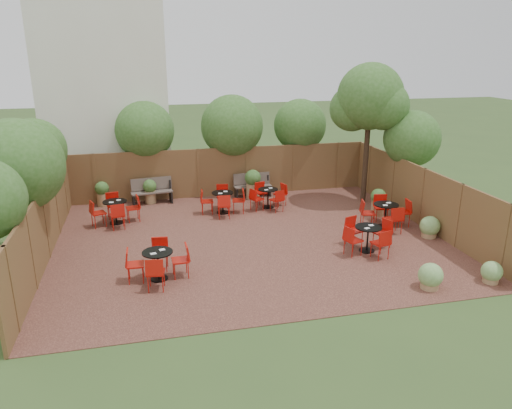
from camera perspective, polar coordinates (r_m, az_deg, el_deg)
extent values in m
plane|color=#354F23|center=(15.45, -0.72, -4.17)|extent=(80.00, 80.00, 0.00)
cube|color=#371E16|center=(15.44, -0.72, -4.14)|extent=(12.00, 10.00, 0.02)
cube|color=brown|center=(19.82, -3.88, 3.83)|extent=(12.00, 0.08, 2.00)
cube|color=brown|center=(15.06, -23.63, -2.26)|extent=(0.08, 10.00, 2.00)
cube|color=brown|center=(17.35, 19.00, 0.83)|extent=(0.08, 10.00, 2.00)
cube|color=silver|center=(22.10, -17.27, 12.44)|extent=(5.00, 4.00, 8.00)
sphere|color=#2F591C|center=(17.62, -24.62, 5.87)|extent=(2.07, 2.07, 2.07)
sphere|color=#2F591C|center=(14.70, -26.40, 4.12)|extent=(2.57, 2.57, 2.57)
sphere|color=#2F591C|center=(19.92, -12.96, 8.48)|extent=(2.32, 2.32, 2.32)
sphere|color=#2F591C|center=(20.13, -2.85, 9.20)|extent=(2.56, 2.56, 2.56)
sphere|color=#2F591C|center=(21.08, 5.20, 9.28)|extent=(2.24, 2.24, 2.24)
sphere|color=#2F591C|center=(18.95, 17.89, 7.39)|extent=(2.09, 2.09, 2.09)
cylinder|color=black|center=(19.07, 12.88, 6.49)|extent=(0.21, 0.21, 4.31)
sphere|color=#2F591C|center=(18.80, 13.29, 12.29)|extent=(2.46, 2.46, 2.46)
sphere|color=#2F591C|center=(19.00, 11.28, 11.03)|extent=(1.72, 1.72, 1.72)
sphere|color=#2F591C|center=(18.66, 14.90, 11.20)|extent=(1.80, 1.80, 1.80)
cube|color=brown|center=(19.28, -12.15, 1.44)|extent=(1.63, 0.69, 0.05)
cube|color=brown|center=(19.41, -12.22, 2.42)|extent=(1.58, 0.33, 0.48)
cube|color=black|center=(19.35, -14.22, 0.60)|extent=(0.13, 0.48, 0.42)
cube|color=black|center=(19.37, -9.99, 0.90)|extent=(0.13, 0.48, 0.42)
cube|color=brown|center=(19.74, -0.39, 2.18)|extent=(1.53, 0.50, 0.05)
cube|color=brown|center=(19.86, -0.53, 3.09)|extent=(1.52, 0.15, 0.46)
cube|color=black|center=(19.67, -2.35, 1.40)|extent=(0.07, 0.46, 0.41)
cube|color=black|center=(19.96, 1.54, 1.66)|extent=(0.07, 0.46, 0.41)
cylinder|color=black|center=(17.51, -16.09, -2.07)|extent=(0.47, 0.47, 0.03)
cylinder|color=black|center=(17.38, -16.19, -0.89)|extent=(0.05, 0.05, 0.75)
cylinder|color=black|center=(17.27, -16.30, 0.32)|extent=(0.81, 0.81, 0.03)
cube|color=white|center=(17.34, -15.87, 0.51)|extent=(0.17, 0.14, 0.02)
cube|color=white|center=(17.15, -16.68, 0.25)|extent=(0.17, 0.14, 0.02)
cylinder|color=black|center=(18.47, 1.41, -0.31)|extent=(0.43, 0.43, 0.03)
cylinder|color=black|center=(18.36, 1.42, 0.73)|extent=(0.05, 0.05, 0.69)
cylinder|color=black|center=(18.26, 1.43, 1.79)|extent=(0.75, 0.75, 0.03)
cube|color=white|center=(18.35, 1.73, 1.95)|extent=(0.16, 0.14, 0.01)
cube|color=white|center=(18.12, 1.22, 1.74)|extent=(0.16, 0.14, 0.01)
cylinder|color=black|center=(13.13, -11.34, -8.53)|extent=(0.46, 0.46, 0.03)
cylinder|color=black|center=(12.97, -11.44, -7.06)|extent=(0.05, 0.05, 0.73)
cylinder|color=black|center=(12.82, -11.54, -5.53)|extent=(0.80, 0.80, 0.03)
cube|color=white|center=(12.89, -11.00, -5.25)|extent=(0.16, 0.12, 0.02)
cube|color=white|center=(12.69, -12.00, -5.68)|extent=(0.16, 0.12, 0.02)
cylinder|color=black|center=(17.06, 14.88, -2.49)|extent=(0.48, 0.48, 0.03)
cylinder|color=black|center=(16.93, 14.98, -1.26)|extent=(0.05, 0.05, 0.76)
cylinder|color=black|center=(16.81, 15.09, -0.01)|extent=(0.82, 0.82, 0.03)
cube|color=white|center=(16.94, 15.35, 0.19)|extent=(0.17, 0.13, 0.02)
cube|color=white|center=(16.65, 14.97, -0.09)|extent=(0.17, 0.13, 0.02)
cylinder|color=black|center=(14.94, 12.90, -5.29)|extent=(0.46, 0.46, 0.03)
cylinder|color=black|center=(14.80, 13.00, -3.98)|extent=(0.05, 0.05, 0.72)
cylinder|color=black|center=(14.67, 13.10, -2.63)|extent=(0.79, 0.79, 0.03)
cube|color=white|center=(14.78, 13.40, -2.40)|extent=(0.17, 0.15, 0.02)
cube|color=white|center=(14.51, 12.95, -2.75)|extent=(0.17, 0.15, 0.02)
cylinder|color=black|center=(17.92, -3.91, -0.92)|extent=(0.46, 0.46, 0.03)
cylinder|color=black|center=(17.80, -3.93, 0.21)|extent=(0.05, 0.05, 0.73)
cylinder|color=black|center=(17.69, -3.96, 1.38)|extent=(0.80, 0.80, 0.03)
cube|color=white|center=(17.79, -3.61, 1.55)|extent=(0.16, 0.13, 0.02)
cube|color=white|center=(17.55, -4.23, 1.31)|extent=(0.16, 0.13, 0.02)
cylinder|color=#97754B|center=(19.39, -12.33, 0.88)|extent=(0.43, 0.43, 0.49)
sphere|color=#2F591C|center=(19.27, -12.41, 2.13)|extent=(0.52, 0.52, 0.52)
cylinder|color=#97754B|center=(19.53, -0.38, 1.61)|extent=(0.54, 0.54, 0.62)
sphere|color=#2F591C|center=(19.38, -0.38, 3.17)|extent=(0.64, 0.64, 0.64)
cylinder|color=#97754B|center=(19.52, -17.57, 0.57)|extent=(0.44, 0.44, 0.50)
sphere|color=#2F591C|center=(19.39, -17.69, 1.83)|extent=(0.52, 0.52, 0.52)
cylinder|color=#97754B|center=(18.05, 14.10, -0.47)|extent=(0.46, 0.46, 0.52)
sphere|color=#2F591C|center=(17.92, 14.22, 0.94)|extent=(0.55, 0.55, 0.55)
cylinder|color=#97754B|center=(14.06, 25.89, -7.91)|extent=(0.39, 0.39, 0.18)
sphere|color=#6C994F|center=(13.97, 26.01, -7.09)|extent=(0.53, 0.53, 0.53)
cylinder|color=#97754B|center=(13.14, 19.75, -8.84)|extent=(0.45, 0.45, 0.21)
sphere|color=#6C994F|center=(13.03, 19.87, -7.83)|extent=(0.62, 0.62, 0.62)
cylinder|color=#97754B|center=(16.54, 19.69, -3.27)|extent=(0.47, 0.47, 0.21)
sphere|color=#6C994F|center=(16.45, 19.79, -2.40)|extent=(0.64, 0.64, 0.64)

